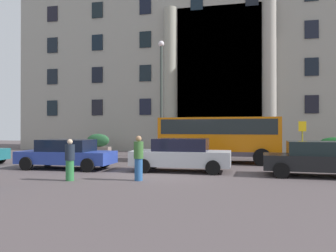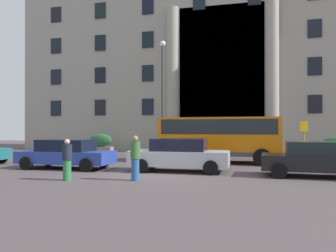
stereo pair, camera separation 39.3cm
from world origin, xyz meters
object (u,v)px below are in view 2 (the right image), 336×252
object	(u,v)px
hedge_planter_east	(101,144)
scooter_by_planter	(320,160)
hedge_planter_west	(252,146)
lamppost_plaza_centre	(163,89)
bus_stop_sign	(304,136)
orange_minibus	(220,135)
hedge_planter_far_east	(170,145)
pedestrian_woman_with_bag	(135,158)
parked_hatchback_near	(179,155)
motorcycle_near_kerb	(62,154)
parked_estate_mid	(316,159)
pedestrian_man_red_shirt	(67,160)
white_taxi_kerbside	(66,154)

from	to	relation	value
hedge_planter_east	scooter_by_planter	distance (m)	16.57
scooter_by_planter	hedge_planter_west	bearing A→B (deg)	100.41
lamppost_plaza_centre	bus_stop_sign	bearing A→B (deg)	-6.25
orange_minibus	hedge_planter_far_east	size ratio (longest dim) A/B	4.11
pedestrian_woman_with_bag	parked_hatchback_near	bearing A→B (deg)	-123.43
bus_stop_sign	scooter_by_planter	bearing A→B (deg)	-87.57
orange_minibus	motorcycle_near_kerb	distance (m)	9.09
parked_estate_mid	lamppost_plaza_centre	world-z (taller)	lamppost_plaza_centre
hedge_planter_far_east	pedestrian_woman_with_bag	world-z (taller)	pedestrian_woman_with_bag
pedestrian_man_red_shirt	lamppost_plaza_centre	world-z (taller)	lamppost_plaza_centre
scooter_by_planter	pedestrian_woman_with_bag	world-z (taller)	pedestrian_woman_with_bag
orange_minibus	white_taxi_kerbside	world-z (taller)	orange_minibus
hedge_planter_west	pedestrian_woman_with_bag	distance (m)	13.12
motorcycle_near_kerb	pedestrian_man_red_shirt	world-z (taller)	pedestrian_man_red_shirt
scooter_by_planter	hedge_planter_east	bearing A→B (deg)	139.76
orange_minibus	hedge_planter_far_east	xyz separation A→B (m)	(-4.16, 4.86, -0.83)
hedge_planter_west	hedge_planter_east	xyz separation A→B (m)	(-11.64, 0.31, 0.04)
orange_minibus	parked_hatchback_near	bearing A→B (deg)	-104.14
bus_stop_sign	lamppost_plaza_centre	size ratio (longest dim) A/B	0.30
scooter_by_planter	motorcycle_near_kerb	world-z (taller)	same
white_taxi_kerbside	scooter_by_planter	xyz separation A→B (m)	(11.81, 2.67, -0.26)
bus_stop_sign	scooter_by_planter	size ratio (longest dim) A/B	1.18
parked_estate_mid	scooter_by_planter	size ratio (longest dim) A/B	2.13
orange_minibus	white_taxi_kerbside	bearing A→B (deg)	-142.20
scooter_by_planter	lamppost_plaza_centre	xyz separation A→B (m)	(-9.07, 5.03, 4.13)
bus_stop_sign	pedestrian_man_red_shirt	world-z (taller)	bus_stop_sign
pedestrian_man_red_shirt	pedestrian_woman_with_bag	bearing A→B (deg)	52.02
orange_minibus	parked_estate_mid	distance (m)	6.47
pedestrian_man_red_shirt	pedestrian_woman_with_bag	distance (m)	2.55
bus_stop_sign	pedestrian_man_red_shirt	size ratio (longest dim) A/B	1.53
hedge_planter_far_east	lamppost_plaza_centre	world-z (taller)	lamppost_plaza_centre
scooter_by_planter	hedge_planter_far_east	bearing A→B (deg)	128.80
orange_minibus	motorcycle_near_kerb	world-z (taller)	orange_minibus
hedge_planter_far_east	lamppost_plaza_centre	bearing A→B (deg)	-90.49
motorcycle_near_kerb	hedge_planter_east	bearing A→B (deg)	96.58
white_taxi_kerbside	hedge_planter_west	bearing A→B (deg)	48.13
bus_stop_sign	pedestrian_woman_with_bag	distance (m)	11.82
parked_hatchback_near	pedestrian_woman_with_bag	distance (m)	3.13
scooter_by_planter	pedestrian_man_red_shirt	world-z (taller)	pedestrian_man_red_shirt
parked_estate_mid	bus_stop_sign	bearing A→B (deg)	88.53
hedge_planter_east	pedestrian_woman_with_bag	world-z (taller)	pedestrian_woman_with_bag
motorcycle_near_kerb	parked_hatchback_near	bearing A→B (deg)	-20.05
parked_hatchback_near	white_taxi_kerbside	size ratio (longest dim) A/B	0.98
orange_minibus	scooter_by_planter	xyz separation A→B (m)	(4.89, -2.10, -1.08)
bus_stop_sign	parked_estate_mid	bearing A→B (deg)	-94.01
parked_hatchback_near	parked_estate_mid	size ratio (longest dim) A/B	1.04
hedge_planter_east	parked_estate_mid	xyz separation A→B (m)	(14.17, -10.13, 0.00)
hedge_planter_far_east	pedestrian_woman_with_bag	size ratio (longest dim) A/B	0.99
parked_hatchback_near	pedestrian_woman_with_bag	size ratio (longest dim) A/B	2.66
hedge_planter_west	pedestrian_woman_with_bag	size ratio (longest dim) A/B	0.91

